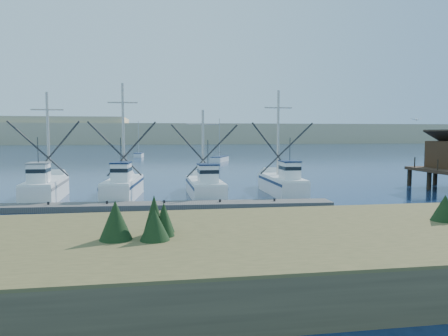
{
  "coord_description": "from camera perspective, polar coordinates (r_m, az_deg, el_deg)",
  "views": [
    {
      "loc": [
        -7.43,
        -25.72,
        5.38
      ],
      "look_at": [
        -1.84,
        8.0,
        2.63
      ],
      "focal_mm": 35.0,
      "sensor_mm": 36.0,
      "label": 1
    }
  ],
  "objects": [
    {
      "name": "ground",
      "position": [
        27.31,
        6.61,
        -6.8
      ],
      "size": [
        500.0,
        500.0,
        0.0
      ],
      "primitive_type": "plane",
      "color": "#0D1E3A",
      "rests_on": "ground"
    },
    {
      "name": "shore_bank",
      "position": [
        16.38,
        -11.27,
        -11.73
      ],
      "size": [
        40.0,
        10.0,
        1.6
      ],
      "primitive_type": "cube",
      "color": "#4C422D",
      "rests_on": "ground"
    },
    {
      "name": "floating_dock",
      "position": [
        31.8,
        -13.24,
        -4.9
      ],
      "size": [
        30.34,
        4.03,
        0.4
      ],
      "primitive_type": "cube",
      "rotation": [
        0.0,
        0.0,
        -0.07
      ],
      "color": "#5A5651",
      "rests_on": "ground"
    },
    {
      "name": "dune_ridge",
      "position": [
        235.84,
        -7.64,
        4.46
      ],
      "size": [
        360.0,
        60.0,
        10.0
      ],
      "primitive_type": "cube",
      "color": "tan",
      "rests_on": "ground"
    },
    {
      "name": "trawler_fleet",
      "position": [
        36.69,
        -12.91,
        -2.43
      ],
      "size": [
        29.47,
        8.24,
        9.55
      ],
      "color": "white",
      "rests_on": "ground"
    },
    {
      "name": "sailboat_near",
      "position": [
        82.37,
        -0.56,
        1.18
      ],
      "size": [
        4.34,
        6.5,
        8.1
      ],
      "rotation": [
        0.0,
        0.0,
        -0.42
      ],
      "color": "white",
      "rests_on": "ground"
    },
    {
      "name": "sailboat_far",
      "position": [
        98.85,
        -11.07,
        1.68
      ],
      "size": [
        2.14,
        4.91,
        8.1
      ],
      "rotation": [
        0.0,
        0.0,
        -0.1
      ],
      "color": "white",
      "rests_on": "ground"
    },
    {
      "name": "flying_gull",
      "position": [
        42.87,
        23.82,
        5.83
      ],
      "size": [
        1.06,
        0.19,
        0.19
      ],
      "color": "white",
      "rests_on": "ground"
    }
  ]
}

